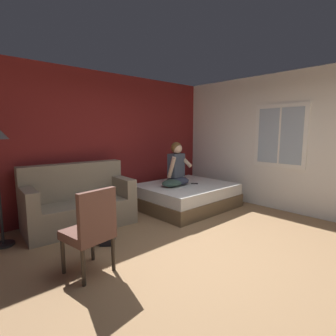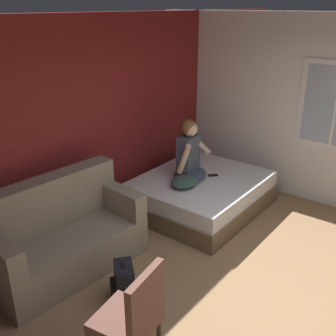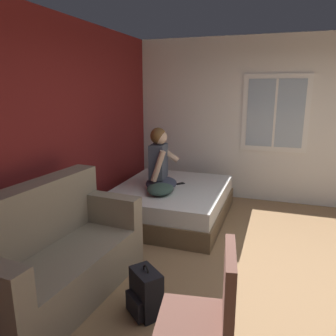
{
  "view_description": "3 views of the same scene",
  "coord_description": "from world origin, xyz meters",
  "px_view_note": "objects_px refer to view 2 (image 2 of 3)",
  "views": [
    {
      "loc": [
        -2.49,
        -1.94,
        1.6
      ],
      "look_at": [
        0.64,
        1.5,
        0.92
      ],
      "focal_mm": 28.0,
      "sensor_mm": 36.0,
      "label": 1
    },
    {
      "loc": [
        -2.98,
        -1.03,
        2.78
      ],
      "look_at": [
        0.56,
        1.73,
        0.91
      ],
      "focal_mm": 42.0,
      "sensor_mm": 36.0,
      "label": 2
    },
    {
      "loc": [
        -2.98,
        0.32,
        1.89
      ],
      "look_at": [
        0.76,
        1.59,
        0.92
      ],
      "focal_mm": 35.0,
      "sensor_mm": 36.0,
      "label": 3
    }
  ],
  "objects_px": {
    "bed": "(201,193)",
    "couch": "(63,236)",
    "person_seated": "(189,156)",
    "cell_phone": "(213,175)",
    "side_chair": "(132,316)",
    "backpack": "(123,283)",
    "throw_pillow": "(185,181)"
  },
  "relations": [
    {
      "from": "bed",
      "to": "throw_pillow",
      "type": "xyz_separation_m",
      "value": [
        -0.35,
        0.04,
        0.31
      ]
    },
    {
      "from": "bed",
      "to": "throw_pillow",
      "type": "distance_m",
      "value": 0.47
    },
    {
      "from": "cell_phone",
      "to": "couch",
      "type": "bearing_deg",
      "value": -61.96
    },
    {
      "from": "couch",
      "to": "person_seated",
      "type": "xyz_separation_m",
      "value": [
        1.98,
        -0.32,
        0.44
      ]
    },
    {
      "from": "person_seated",
      "to": "throw_pillow",
      "type": "xyz_separation_m",
      "value": [
        -0.21,
        -0.08,
        -0.29
      ]
    },
    {
      "from": "bed",
      "to": "couch",
      "type": "height_order",
      "value": "couch"
    },
    {
      "from": "backpack",
      "to": "cell_phone",
      "type": "distance_m",
      "value": 2.33
    },
    {
      "from": "throw_pillow",
      "to": "backpack",
      "type": "bearing_deg",
      "value": -163.97
    },
    {
      "from": "backpack",
      "to": "throw_pillow",
      "type": "relative_size",
      "value": 0.95
    },
    {
      "from": "person_seated",
      "to": "cell_phone",
      "type": "distance_m",
      "value": 0.52
    },
    {
      "from": "backpack",
      "to": "person_seated",
      "type": "bearing_deg",
      "value": 16.62
    },
    {
      "from": "couch",
      "to": "cell_phone",
      "type": "distance_m",
      "value": 2.35
    },
    {
      "from": "cell_phone",
      "to": "backpack",
      "type": "bearing_deg",
      "value": -39.63
    },
    {
      "from": "side_chair",
      "to": "backpack",
      "type": "bearing_deg",
      "value": 49.79
    },
    {
      "from": "person_seated",
      "to": "cell_phone",
      "type": "height_order",
      "value": "person_seated"
    },
    {
      "from": "backpack",
      "to": "cell_phone",
      "type": "relative_size",
      "value": 3.18
    },
    {
      "from": "bed",
      "to": "person_seated",
      "type": "xyz_separation_m",
      "value": [
        -0.14,
        0.12,
        0.6
      ]
    },
    {
      "from": "bed",
      "to": "couch",
      "type": "relative_size",
      "value": 1.06
    },
    {
      "from": "bed",
      "to": "cell_phone",
      "type": "bearing_deg",
      "value": -25.87
    },
    {
      "from": "couch",
      "to": "backpack",
      "type": "distance_m",
      "value": 0.93
    },
    {
      "from": "throw_pillow",
      "to": "person_seated",
      "type": "bearing_deg",
      "value": 21.34
    },
    {
      "from": "bed",
      "to": "side_chair",
      "type": "distance_m",
      "value": 2.88
    },
    {
      "from": "person_seated",
      "to": "backpack",
      "type": "height_order",
      "value": "person_seated"
    },
    {
      "from": "bed",
      "to": "couch",
      "type": "xyz_separation_m",
      "value": [
        -2.12,
        0.44,
        0.16
      ]
    },
    {
      "from": "person_seated",
      "to": "side_chair",
      "type": "bearing_deg",
      "value": -153.98
    },
    {
      "from": "backpack",
      "to": "cell_phone",
      "type": "bearing_deg",
      "value": 9.51
    },
    {
      "from": "bed",
      "to": "cell_phone",
      "type": "height_order",
      "value": "cell_phone"
    },
    {
      "from": "side_chair",
      "to": "person_seated",
      "type": "height_order",
      "value": "person_seated"
    },
    {
      "from": "couch",
      "to": "bed",
      "type": "bearing_deg",
      "value": -11.64
    },
    {
      "from": "person_seated",
      "to": "backpack",
      "type": "bearing_deg",
      "value": -163.38
    },
    {
      "from": "side_chair",
      "to": "person_seated",
      "type": "distance_m",
      "value": 2.8
    },
    {
      "from": "cell_phone",
      "to": "bed",
      "type": "bearing_deg",
      "value": -75.02
    }
  ]
}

